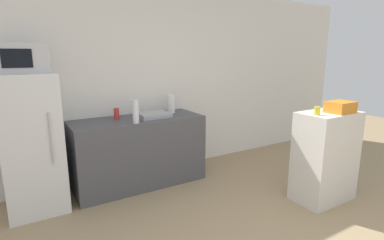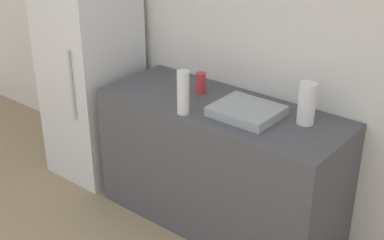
% 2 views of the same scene
% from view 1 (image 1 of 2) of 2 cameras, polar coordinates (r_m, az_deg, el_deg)
% --- Properties ---
extents(wall_back, '(8.00, 0.06, 2.60)m').
position_cam_1_polar(wall_back, '(4.23, -9.61, 7.04)').
color(wall_back, white).
rests_on(wall_back, ground_plane).
extents(refrigerator, '(0.58, 0.64, 1.50)m').
position_cam_1_polar(refrigerator, '(3.64, -28.19, -3.99)').
color(refrigerator, silver).
rests_on(refrigerator, ground_plane).
extents(microwave, '(0.48, 0.38, 0.30)m').
position_cam_1_polar(microwave, '(3.51, -29.71, 10.20)').
color(microwave, '#BCBCC1').
rests_on(microwave, refrigerator).
extents(counter, '(1.66, 0.65, 0.88)m').
position_cam_1_polar(counter, '(3.99, -10.09, -5.90)').
color(counter, '#4C4C51').
rests_on(counter, ground_plane).
extents(sink_basin, '(0.40, 0.34, 0.06)m').
position_cam_1_polar(sink_basin, '(3.92, -7.40, 1.00)').
color(sink_basin, '#9EA3A8').
rests_on(sink_basin, counter).
extents(bottle_tall, '(0.08, 0.08, 0.28)m').
position_cam_1_polar(bottle_tall, '(3.58, -10.70, 1.59)').
color(bottle_tall, silver).
rests_on(bottle_tall, counter).
extents(bottle_short, '(0.07, 0.07, 0.14)m').
position_cam_1_polar(bottle_short, '(3.87, -14.19, 1.16)').
color(bottle_short, red).
rests_on(bottle_short, counter).
extents(shelf_cabinet, '(0.71, 0.42, 1.05)m').
position_cam_1_polar(shelf_cabinet, '(3.81, 24.04, -6.39)').
color(shelf_cabinet, silver).
rests_on(shelf_cabinet, ground_plane).
extents(basket, '(0.29, 0.22, 0.12)m').
position_cam_1_polar(basket, '(3.69, 26.41, 2.22)').
color(basket, orange).
rests_on(basket, shelf_cabinet).
extents(jar, '(0.06, 0.06, 0.09)m').
position_cam_1_polar(jar, '(3.45, 22.71, 1.63)').
color(jar, yellow).
rests_on(jar, shelf_cabinet).
extents(paper_towel_roll, '(0.10, 0.10, 0.26)m').
position_cam_1_polar(paper_towel_roll, '(4.16, -4.02, 3.10)').
color(paper_towel_roll, white).
rests_on(paper_towel_roll, counter).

